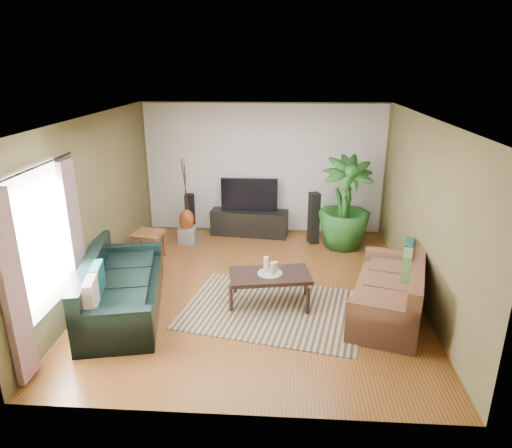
# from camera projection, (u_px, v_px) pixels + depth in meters

# --- Properties ---
(floor) EXTENTS (5.50, 5.50, 0.00)m
(floor) POSITION_uv_depth(u_px,v_px,m) (255.00, 290.00, 7.30)
(floor) COLOR brown
(floor) RESTS_ON ground
(ceiling) EXTENTS (5.50, 5.50, 0.00)m
(ceiling) POSITION_uv_depth(u_px,v_px,m) (255.00, 118.00, 6.39)
(ceiling) COLOR white
(ceiling) RESTS_ON ground
(wall_back) EXTENTS (5.00, 0.00, 5.00)m
(wall_back) POSITION_uv_depth(u_px,v_px,m) (264.00, 169.00, 9.43)
(wall_back) COLOR brown
(wall_back) RESTS_ON ground
(wall_front) EXTENTS (5.00, 0.00, 5.00)m
(wall_front) POSITION_uv_depth(u_px,v_px,m) (235.00, 299.00, 4.26)
(wall_front) COLOR brown
(wall_front) RESTS_ON ground
(wall_left) EXTENTS (0.00, 5.50, 5.50)m
(wall_left) POSITION_uv_depth(u_px,v_px,m) (93.00, 206.00, 7.00)
(wall_left) COLOR brown
(wall_left) RESTS_ON ground
(wall_right) EXTENTS (0.00, 5.50, 5.50)m
(wall_right) POSITION_uv_depth(u_px,v_px,m) (425.00, 213.00, 6.69)
(wall_right) COLOR brown
(wall_right) RESTS_ON ground
(backwall_panel) EXTENTS (4.90, 0.00, 4.90)m
(backwall_panel) POSITION_uv_depth(u_px,v_px,m) (264.00, 169.00, 9.42)
(backwall_panel) COLOR white
(backwall_panel) RESTS_ON ground
(window_pane) EXTENTS (0.00, 1.80, 1.80)m
(window_pane) POSITION_uv_depth(u_px,v_px,m) (41.00, 242.00, 5.47)
(window_pane) COLOR white
(window_pane) RESTS_ON ground
(curtain_near) EXTENTS (0.08, 0.35, 2.20)m
(curtain_near) POSITION_uv_depth(u_px,v_px,m) (13.00, 290.00, 4.85)
(curtain_near) COLOR gray
(curtain_near) RESTS_ON ground
(curtain_far) EXTENTS (0.08, 0.35, 2.20)m
(curtain_far) POSITION_uv_depth(u_px,v_px,m) (75.00, 239.00, 6.26)
(curtain_far) COLOR gray
(curtain_far) RESTS_ON ground
(curtain_rod) EXTENTS (0.03, 1.90, 0.03)m
(curtain_rod) POSITION_uv_depth(u_px,v_px,m) (32.00, 169.00, 5.17)
(curtain_rod) COLOR black
(curtain_rod) RESTS_ON ground
(sofa_left) EXTENTS (1.45, 2.47, 0.85)m
(sofa_left) POSITION_uv_depth(u_px,v_px,m) (123.00, 284.00, 6.58)
(sofa_left) COLOR black
(sofa_left) RESTS_ON floor
(sofa_right) EXTENTS (1.42, 2.15, 0.85)m
(sofa_right) POSITION_uv_depth(u_px,v_px,m) (389.00, 286.00, 6.50)
(sofa_right) COLOR brown
(sofa_right) RESTS_ON floor
(area_rug) EXTENTS (2.87, 2.29, 0.01)m
(area_rug) POSITION_uv_depth(u_px,v_px,m) (273.00, 309.00, 6.72)
(area_rug) COLOR tan
(area_rug) RESTS_ON floor
(coffee_table) EXTENTS (1.28, 0.84, 0.49)m
(coffee_table) POSITION_uv_depth(u_px,v_px,m) (270.00, 288.00, 6.82)
(coffee_table) COLOR black
(coffee_table) RESTS_ON floor
(candle_tray) EXTENTS (0.37, 0.37, 0.02)m
(candle_tray) POSITION_uv_depth(u_px,v_px,m) (270.00, 273.00, 6.74)
(candle_tray) COLOR #9A9A95
(candle_tray) RESTS_ON coffee_table
(candle_tall) EXTENTS (0.08, 0.08, 0.24)m
(candle_tall) POSITION_uv_depth(u_px,v_px,m) (266.00, 264.00, 6.73)
(candle_tall) COLOR #EFE4CA
(candle_tall) RESTS_ON candle_tray
(candle_mid) EXTENTS (0.08, 0.08, 0.18)m
(candle_mid) POSITION_uv_depth(u_px,v_px,m) (273.00, 268.00, 6.66)
(candle_mid) COLOR beige
(candle_mid) RESTS_ON candle_tray
(candle_short) EXTENTS (0.08, 0.08, 0.15)m
(candle_short) POSITION_uv_depth(u_px,v_px,m) (275.00, 267.00, 6.76)
(candle_short) COLOR #EDE8C8
(candle_short) RESTS_ON candle_tray
(tv_stand) EXTENTS (1.63, 0.66, 0.53)m
(tv_stand) POSITION_uv_depth(u_px,v_px,m) (249.00, 222.00, 9.58)
(tv_stand) COLOR black
(tv_stand) RESTS_ON floor
(television) EXTENTS (1.16, 0.06, 0.69)m
(television) POSITION_uv_depth(u_px,v_px,m) (249.00, 195.00, 9.37)
(television) COLOR black
(television) RESTS_ON tv_stand
(speaker_left) EXTENTS (0.18, 0.19, 0.91)m
(speaker_left) POSITION_uv_depth(u_px,v_px,m) (190.00, 215.00, 9.41)
(speaker_left) COLOR black
(speaker_left) RESTS_ON floor
(speaker_right) EXTENTS (0.24, 0.25, 1.04)m
(speaker_right) POSITION_uv_depth(u_px,v_px,m) (314.00, 218.00, 9.05)
(speaker_right) COLOR black
(speaker_right) RESTS_ON floor
(potted_plant) EXTENTS (1.10, 1.10, 1.78)m
(potted_plant) POSITION_uv_depth(u_px,v_px,m) (345.00, 203.00, 8.73)
(potted_plant) COLOR #1F551C
(potted_plant) RESTS_ON floor
(plant_pot) EXTENTS (0.33, 0.33, 0.26)m
(plant_pot) POSITION_uv_depth(u_px,v_px,m) (343.00, 240.00, 8.99)
(plant_pot) COLOR black
(plant_pot) RESTS_ON floor
(pedestal) EXTENTS (0.34, 0.34, 0.33)m
(pedestal) POSITION_uv_depth(u_px,v_px,m) (188.00, 235.00, 9.16)
(pedestal) COLOR gray
(pedestal) RESTS_ON floor
(vase) EXTENTS (0.30, 0.30, 0.42)m
(vase) POSITION_uv_depth(u_px,v_px,m) (187.00, 220.00, 9.05)
(vase) COLOR maroon
(vase) RESTS_ON pedestal
(side_table) EXTENTS (0.60, 0.60, 0.54)m
(side_table) POSITION_uv_depth(u_px,v_px,m) (149.00, 246.00, 8.32)
(side_table) COLOR brown
(side_table) RESTS_ON floor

